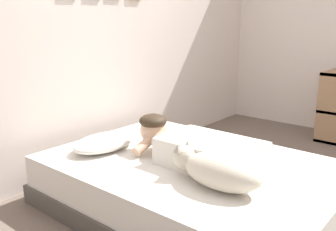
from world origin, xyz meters
The scene contains 10 objects.
ground_plane centered at (0.00, 0.00, 0.00)m, with size 13.30×13.30×0.00m, color #66564C.
back_wall centered at (0.00, 1.43, 1.25)m, with size 4.65×0.12×2.50m.
side_wall_right centered at (2.38, 0.19, 1.25)m, with size 0.10×5.75×2.50m, color beige.
bed centered at (-0.26, 0.26, 0.18)m, with size 1.39×1.97×0.36m.
pillow centered at (-0.48, 0.89, 0.41)m, with size 0.52×0.32×0.11m, color white.
person_lying centered at (-0.26, 0.25, 0.46)m, with size 0.43×0.92×0.27m.
dog centered at (-0.49, -0.09, 0.46)m, with size 0.26×0.57×0.21m.
coffee_cup centered at (0.01, 0.62, 0.39)m, with size 0.12×0.09×0.07m.
cell_phone centered at (-0.37, 0.38, 0.36)m, with size 0.07×0.14×0.01m, color black.
bookshelf centered at (2.01, 0.01, 0.38)m, with size 0.45×0.24×0.75m.
Camera 1 is at (-2.18, -1.13, 1.28)m, focal length 39.82 mm.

